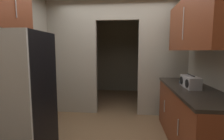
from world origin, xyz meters
TOP-DOWN VIEW (x-y plane):
  - kitchen_partition at (-0.01, 1.39)m, footprint 3.17×0.12m
  - adjoining_room_shell at (0.00, 3.02)m, footprint 3.17×2.37m
  - refrigerator at (-1.18, -0.34)m, footprint 0.74×0.74m
  - lower_cabinet_run at (1.26, 0.14)m, footprint 0.64×1.94m
  - upper_cabinet_counterside at (1.26, 0.14)m, footprint 0.36×1.74m
  - boombox at (1.23, 0.16)m, footprint 0.19×0.43m
  - book_stack at (1.25, 0.49)m, footprint 0.14×0.17m

SIDE VIEW (x-z plane):
  - lower_cabinet_run at x=1.26m, z-range 0.00..0.91m
  - refrigerator at x=-1.18m, z-range 0.00..1.72m
  - book_stack at x=1.25m, z-range 0.91..1.01m
  - boombox at x=1.23m, z-range 0.90..1.10m
  - adjoining_room_shell at x=0.00m, z-range 0.00..2.60m
  - kitchen_partition at x=-0.01m, z-range 0.08..2.67m
  - upper_cabinet_counterside at x=1.26m, z-range 1.47..2.25m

